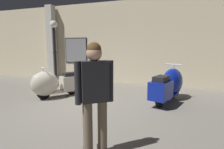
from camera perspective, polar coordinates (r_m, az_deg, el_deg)
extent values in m
plane|color=slate|center=(5.16, -10.84, -10.53)|extent=(60.00, 60.00, 0.00)
cube|color=beige|center=(8.59, 2.91, 9.66)|extent=(18.00, 0.20, 3.67)
cube|color=black|center=(9.43, -10.99, 7.28)|extent=(1.20, 0.03, 1.23)
cube|color=gray|center=(9.42, -11.04, 7.28)|extent=(1.12, 0.01, 1.15)
cube|color=beige|center=(9.95, -18.04, 9.11)|extent=(0.36, 0.36, 3.67)
cylinder|color=black|center=(6.35, -20.25, -5.31)|extent=(0.30, 0.39, 0.42)
cylinder|color=silver|center=(6.35, -20.25, -5.31)|extent=(0.19, 0.21, 0.19)
cylinder|color=black|center=(6.69, -12.09, -4.28)|extent=(0.30, 0.39, 0.42)
cylinder|color=silver|center=(6.69, -12.09, -4.28)|extent=(0.19, 0.21, 0.19)
cube|color=beige|center=(6.51, -16.06, -4.97)|extent=(0.86, 1.03, 0.05)
ellipsoid|color=beige|center=(6.31, -19.93, -2.63)|extent=(0.93, 1.03, 0.79)
cube|color=beige|center=(6.62, -12.48, -2.39)|extent=(0.74, 0.82, 0.46)
cube|color=black|center=(6.58, -12.57, 0.10)|extent=(0.52, 0.58, 0.12)
sphere|color=silver|center=(6.19, -22.62, -0.93)|extent=(0.16, 0.16, 0.16)
cylinder|color=silver|center=(6.24, -20.38, 0.61)|extent=(0.05, 0.05, 0.29)
cylinder|color=silver|center=(6.22, -20.45, 1.94)|extent=(0.40, 0.28, 0.03)
cylinder|color=black|center=(6.38, 18.10, -4.95)|extent=(0.21, 0.46, 0.46)
cylinder|color=silver|center=(6.38, 18.10, -4.95)|extent=(0.16, 0.23, 0.21)
cylinder|color=black|center=(5.39, 14.49, -7.28)|extent=(0.21, 0.46, 0.46)
cylinder|color=silver|center=(5.39, 14.49, -7.28)|extent=(0.16, 0.23, 0.21)
cube|color=navy|center=(5.89, 16.44, -6.24)|extent=(0.69, 1.16, 0.06)
ellipsoid|color=navy|center=(6.26, 18.07, -2.16)|extent=(0.83, 1.09, 0.87)
cube|color=navy|center=(5.37, 14.78, -4.58)|extent=(0.65, 0.87, 0.50)
cube|color=black|center=(5.31, 14.91, -1.21)|extent=(0.46, 0.61, 0.14)
sphere|color=silver|center=(6.53, 19.04, 0.34)|extent=(0.17, 0.17, 0.17)
cylinder|color=silver|center=(6.24, 18.34, 1.49)|extent=(0.05, 0.05, 0.32)
cylinder|color=silver|center=(6.22, 18.41, 2.95)|extent=(0.49, 0.17, 0.04)
cube|color=silver|center=(6.36, 15.56, -2.40)|extent=(0.22, 0.74, 0.03)
cylinder|color=black|center=(8.33, -16.74, -2.74)|extent=(0.28, 0.28, 0.18)
cylinder|color=black|center=(8.19, -17.11, 5.67)|extent=(0.11, 0.11, 2.26)
torus|color=black|center=(8.19, -17.15, 6.46)|extent=(0.19, 0.19, 0.04)
sphere|color=white|center=(8.23, -17.51, 14.51)|extent=(0.30, 0.30, 0.30)
cylinder|color=#72604C|center=(2.98, -2.98, -14.41)|extent=(0.15, 0.15, 0.86)
cylinder|color=#72604C|center=(2.92, -7.48, -14.91)|extent=(0.15, 0.15, 0.86)
cube|color=#232328|center=(2.76, -5.39, -2.12)|extent=(0.44, 0.42, 0.61)
cylinder|color=#232328|center=(2.83, -0.53, -2.02)|extent=(0.09, 0.09, 0.63)
cylinder|color=#232328|center=(2.71, -10.46, -2.64)|extent=(0.09, 0.09, 0.63)
sphere|color=tan|center=(2.71, -5.51, 6.53)|extent=(0.23, 0.23, 0.23)
sphere|color=brown|center=(2.71, -5.53, 7.63)|extent=(0.21, 0.21, 0.21)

